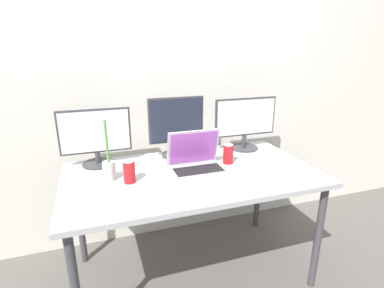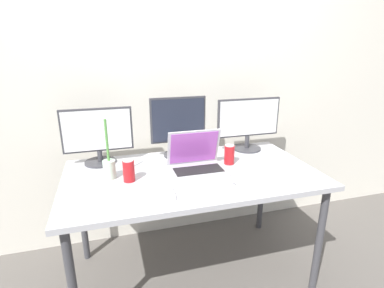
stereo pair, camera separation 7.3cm
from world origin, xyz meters
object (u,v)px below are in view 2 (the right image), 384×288
object	(u,v)px
monitor_left	(98,135)
monitor_center	(178,126)
keyboard_aux	(271,179)
soda_can_near_keyboard	(229,155)
monitor_right	(248,122)
mouse_by_keyboard	(237,180)
work_desk	(192,182)
keyboard_main	(135,197)
bamboo_vase	(109,167)
laptop_silver	(196,161)
soda_can_by_laptop	(129,171)

from	to	relation	value
monitor_left	monitor_center	world-z (taller)	monitor_center
keyboard_aux	soda_can_near_keyboard	distance (m)	0.33
keyboard_aux	soda_can_near_keyboard	size ratio (longest dim) A/B	3.49
monitor_right	mouse_by_keyboard	size ratio (longest dim) A/B	4.80
monitor_right	keyboard_aux	world-z (taller)	monitor_right
mouse_by_keyboard	soda_can_near_keyboard	xyz separation A→B (m)	(0.07, 0.29, 0.04)
work_desk	monitor_left	bearing A→B (deg)	149.81
monitor_right	keyboard_main	bearing A→B (deg)	-148.60
mouse_by_keyboard	soda_can_near_keyboard	size ratio (longest dim) A/B	0.78
monitor_left	bamboo_vase	size ratio (longest dim) A/B	1.25
monitor_right	bamboo_vase	world-z (taller)	monitor_right
monitor_left	keyboard_aux	size ratio (longest dim) A/B	0.99
bamboo_vase	mouse_by_keyboard	bearing A→B (deg)	-21.70
work_desk	keyboard_aux	distance (m)	0.47
laptop_silver	soda_can_by_laptop	xyz separation A→B (m)	(-0.41, -0.04, 0.01)
work_desk	bamboo_vase	distance (m)	0.50
soda_can_by_laptop	keyboard_aux	bearing A→B (deg)	-15.41
monitor_center	laptop_silver	world-z (taller)	monitor_center
keyboard_main	bamboo_vase	size ratio (longest dim) A/B	1.11
work_desk	mouse_by_keyboard	world-z (taller)	mouse_by_keyboard
monitor_center	keyboard_aux	xyz separation A→B (m)	(0.41, -0.54, -0.20)
monitor_center	soda_can_by_laptop	size ratio (longest dim) A/B	3.24
monitor_right	laptop_silver	size ratio (longest dim) A/B	1.43
monitor_center	keyboard_main	bearing A→B (deg)	-123.28
soda_can_near_keyboard	soda_can_by_laptop	size ratio (longest dim) A/B	1.00
mouse_by_keyboard	bamboo_vase	world-z (taller)	bamboo_vase
monitor_right	soda_can_by_laptop	xyz separation A→B (m)	(-0.88, -0.32, -0.14)
monitor_center	mouse_by_keyboard	world-z (taller)	monitor_center
keyboard_main	mouse_by_keyboard	xyz separation A→B (m)	(0.56, 0.02, 0.01)
monitor_right	keyboard_aux	distance (m)	0.57
keyboard_aux	bamboo_vase	world-z (taller)	bamboo_vase
monitor_left	bamboo_vase	world-z (taller)	monitor_left
monitor_center	soda_can_by_laptop	distance (m)	0.51
soda_can_by_laptop	bamboo_vase	bearing A→B (deg)	146.53
work_desk	monitor_center	size ratio (longest dim) A/B	3.69
monitor_center	soda_can_near_keyboard	xyz separation A→B (m)	(0.28, -0.24, -0.15)
monitor_center	keyboard_aux	size ratio (longest dim) A/B	0.93
monitor_right	laptop_silver	xyz separation A→B (m)	(-0.47, -0.27, -0.15)
monitor_center	bamboo_vase	distance (m)	0.56
monitor_center	mouse_by_keyboard	bearing A→B (deg)	-68.53
laptop_silver	mouse_by_keyboard	size ratio (longest dim) A/B	3.36
work_desk	monitor_center	distance (m)	0.41
work_desk	laptop_silver	size ratio (longest dim) A/B	4.57
soda_can_near_keyboard	monitor_center	bearing A→B (deg)	139.19
soda_can_near_keyboard	bamboo_vase	world-z (taller)	bamboo_vase
monitor_center	monitor_right	bearing A→B (deg)	-1.16
keyboard_main	keyboard_aux	world-z (taller)	same
work_desk	mouse_by_keyboard	bearing A→B (deg)	-47.94
work_desk	laptop_silver	xyz separation A→B (m)	(0.03, 0.02, 0.12)
soda_can_by_laptop	bamboo_vase	size ratio (longest dim) A/B	0.36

